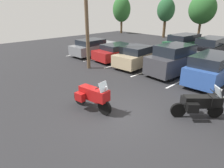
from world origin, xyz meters
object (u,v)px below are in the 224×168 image
object	(u,v)px
car_charcoal	(175,60)
utility_pole	(86,3)
car_tan	(138,56)
car_far_green	(184,43)
car_blue	(212,68)
car_far_black	(211,47)
motorcycle_second	(200,103)
motorcycle_touring	(93,96)
car_grey	(94,47)
car_red	(119,52)

from	to	relation	value
car_charcoal	utility_pole	size ratio (longest dim) A/B	0.51
car_tan	car_far_green	bearing A→B (deg)	90.99
car_tan	utility_pole	xyz separation A→B (m)	(-2.18, -3.05, 3.71)
car_blue	car_far_black	size ratio (longest dim) A/B	0.92
motorcycle_second	car_far_green	xyz separation A→B (m)	(-6.62, 11.18, 0.25)
motorcycle_touring	car_grey	size ratio (longest dim) A/B	0.47
car_charcoal	car_far_green	size ratio (longest dim) A/B	0.92
car_tan	car_charcoal	world-z (taller)	car_charcoal
car_far_green	motorcycle_second	bearing A→B (deg)	-59.37
car_grey	car_charcoal	size ratio (longest dim) A/B	1.05
car_blue	car_grey	bearing A→B (deg)	-177.28
car_tan	car_charcoal	size ratio (longest dim) A/B	0.99
motorcycle_second	utility_pole	size ratio (longest dim) A/B	0.19
motorcycle_touring	utility_pole	bearing A→B (deg)	144.84
motorcycle_touring	car_blue	distance (m)	7.45
car_far_green	utility_pole	xyz separation A→B (m)	(-2.05, -10.25, 3.59)
motorcycle_second	car_tan	distance (m)	7.61
car_far_black	utility_pole	xyz separation A→B (m)	(-4.70, -10.06, 3.59)
car_far_green	utility_pole	world-z (taller)	utility_pole
car_red	utility_pole	xyz separation A→B (m)	(0.31, -3.44, 3.80)
car_tan	car_grey	bearing A→B (deg)	-178.87
car_tan	utility_pole	distance (m)	5.27
motorcycle_touring	car_charcoal	world-z (taller)	car_charcoal
car_grey	motorcycle_touring	bearing A→B (deg)	-38.50
car_far_green	car_far_black	xyz separation A→B (m)	(2.65, -0.19, -0.00)
car_grey	utility_pole	size ratio (longest dim) A/B	0.54
car_blue	car_far_green	size ratio (longest dim) A/B	0.94
car_blue	motorcycle_touring	bearing A→B (deg)	-106.78
motorcycle_touring	utility_pole	size ratio (longest dim) A/B	0.25
motorcycle_touring	utility_pole	distance (m)	7.44
car_red	car_blue	distance (m)	7.70
car_red	car_far_black	xyz separation A→B (m)	(5.01, 6.63, 0.21)
motorcycle_second	car_tan	bearing A→B (deg)	148.53
car_grey	car_far_black	size ratio (longest dim) A/B	0.95
car_grey	car_red	xyz separation A→B (m)	(2.79, 0.49, -0.07)
car_far_green	car_charcoal	bearing A→B (deg)	-66.83
car_tan	car_blue	distance (m)	5.23
car_far_green	car_red	bearing A→B (deg)	-109.11
car_tan	car_blue	bearing A→B (deg)	4.33
car_far_green	car_tan	bearing A→B (deg)	-89.01
car_grey	car_far_green	bearing A→B (deg)	54.84
car_red	car_charcoal	xyz separation A→B (m)	(5.29, -0.02, 0.28)
car_blue	car_charcoal	bearing A→B (deg)	-179.46
car_far_green	motorcycle_touring	bearing A→B (deg)	-77.12
motorcycle_touring	car_tan	size ratio (longest dim) A/B	0.50
car_grey	car_far_black	bearing A→B (deg)	42.40
motorcycle_second	car_blue	distance (m)	4.56
car_grey	car_far_green	distance (m)	8.94
car_blue	car_far_green	world-z (taller)	car_blue
car_blue	car_red	bearing A→B (deg)	-179.96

